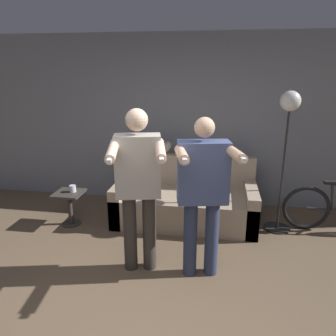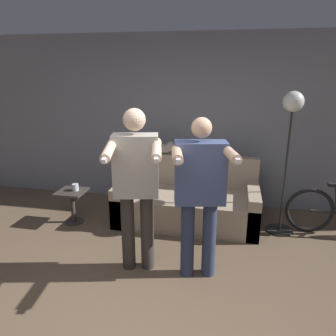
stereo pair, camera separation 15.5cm
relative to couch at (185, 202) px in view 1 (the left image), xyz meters
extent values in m
plane|color=brown|center=(-0.21, -2.09, -0.27)|extent=(16.00, 16.00, 0.00)
cube|color=gray|center=(-0.21, 0.72, 1.03)|extent=(10.00, 0.05, 2.60)
cube|color=tan|center=(0.00, -0.05, -0.06)|extent=(1.95, 0.94, 0.42)
cube|color=tan|center=(0.00, 0.35, 0.37)|extent=(1.95, 0.14, 0.45)
cube|color=tan|center=(-0.89, -0.05, 0.01)|extent=(0.16, 0.94, 0.56)
cube|color=tan|center=(0.89, -0.05, 0.01)|extent=(0.16, 0.94, 0.56)
cylinder|color=#38332D|center=(-0.45, -1.28, 0.15)|extent=(0.14, 0.14, 0.84)
cylinder|color=#38332D|center=(-0.26, -1.24, 0.15)|extent=(0.14, 0.14, 0.84)
cube|color=#B7B2A8|center=(-0.35, -1.26, 0.89)|extent=(0.49, 0.31, 0.63)
sphere|color=beige|center=(-0.35, -1.26, 1.35)|extent=(0.22, 0.22, 0.22)
cylinder|color=beige|center=(-0.51, -1.55, 1.11)|extent=(0.20, 0.51, 0.12)
cube|color=white|center=(-0.46, -1.79, 1.10)|extent=(0.06, 0.13, 0.04)
cylinder|color=beige|center=(-0.09, -1.46, 1.11)|extent=(0.20, 0.51, 0.12)
cube|color=white|center=(-0.04, -1.70, 1.10)|extent=(0.06, 0.13, 0.04)
cylinder|color=#2D3856|center=(0.18, -1.28, 0.14)|extent=(0.14, 0.14, 0.82)
cylinder|color=#2D3856|center=(0.40, -1.24, 0.14)|extent=(0.14, 0.14, 0.82)
cube|color=#475684|center=(0.29, -1.26, 0.86)|extent=(0.53, 0.32, 0.62)
sphere|color=#D8AD8C|center=(0.29, -1.26, 1.29)|extent=(0.19, 0.19, 0.19)
cylinder|color=#D8AD8C|center=(0.11, -1.55, 1.11)|extent=(0.19, 0.51, 0.12)
cube|color=white|center=(0.16, -1.80, 1.12)|extent=(0.06, 0.13, 0.04)
cylinder|color=#D8AD8C|center=(0.57, -1.46, 1.11)|extent=(0.19, 0.51, 0.12)
cube|color=white|center=(0.62, -1.70, 1.12)|extent=(0.06, 0.13, 0.04)
ellipsoid|color=#B7AD9E|center=(-0.47, 0.35, 0.68)|extent=(0.37, 0.11, 0.15)
sphere|color=#B7AD9E|center=(-0.31, 0.35, 0.73)|extent=(0.12, 0.12, 0.12)
ellipsoid|color=#B7AD9E|center=(-0.67, 0.37, 0.62)|extent=(0.21, 0.04, 0.04)
cone|color=#B7AD9E|center=(-0.33, 0.33, 0.77)|extent=(0.04, 0.04, 0.03)
cone|color=#B7AD9E|center=(-0.33, 0.37, 0.77)|extent=(0.04, 0.04, 0.03)
cylinder|color=black|center=(1.26, -0.09, -0.26)|extent=(0.35, 0.35, 0.02)
cylinder|color=black|center=(1.26, -0.09, 0.55)|extent=(0.03, 0.03, 1.64)
sphere|color=white|center=(1.26, -0.09, 1.44)|extent=(0.25, 0.25, 0.25)
cylinder|color=#38332D|center=(-1.56, -0.39, -0.26)|extent=(0.26, 0.26, 0.02)
cylinder|color=#38332D|center=(-1.56, -0.39, -0.05)|extent=(0.06, 0.06, 0.44)
cube|color=#38332D|center=(-1.56, -0.39, 0.19)|extent=(0.37, 0.37, 0.03)
cylinder|color=silver|center=(-1.51, -0.37, 0.25)|extent=(0.09, 0.09, 0.09)
torus|color=black|center=(1.62, -0.03, 0.04)|extent=(0.61, 0.05, 0.61)
cylinder|color=#282828|center=(1.93, -0.03, 0.20)|extent=(0.10, 0.04, 0.37)
cylinder|color=#282828|center=(1.79, -0.03, 0.03)|extent=(0.34, 0.04, 0.05)
cube|color=black|center=(1.90, -0.03, 0.41)|extent=(0.20, 0.07, 0.04)
camera|label=1|loc=(0.43, -4.29, 1.82)|focal=35.00mm
camera|label=2|loc=(0.58, -4.26, 1.82)|focal=35.00mm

